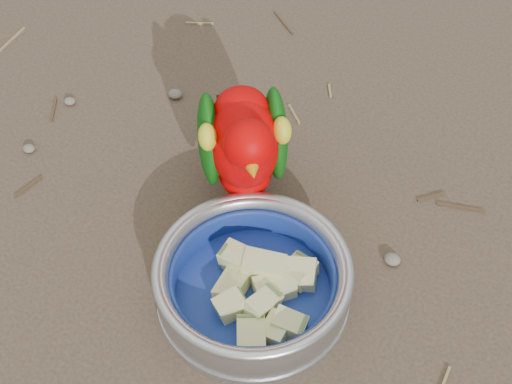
% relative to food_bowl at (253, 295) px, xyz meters
% --- Properties ---
extents(ground, '(60.00, 60.00, 0.00)m').
position_rel_food_bowl_xyz_m(ground, '(-0.08, 0.05, -0.01)').
color(ground, '#4F3C30').
extents(food_bowl, '(0.21, 0.21, 0.02)m').
position_rel_food_bowl_xyz_m(food_bowl, '(0.00, 0.00, 0.00)').
color(food_bowl, '#B2B2BA').
rests_on(food_bowl, ground).
extents(bowl_wall, '(0.21, 0.21, 0.04)m').
position_rel_food_bowl_xyz_m(bowl_wall, '(0.00, 0.00, 0.03)').
color(bowl_wall, '#B2B2BA').
rests_on(bowl_wall, food_bowl).
extents(fruit_wedges, '(0.13, 0.13, 0.03)m').
position_rel_food_bowl_xyz_m(fruit_wedges, '(0.00, 0.00, 0.02)').
color(fruit_wedges, beige).
rests_on(fruit_wedges, food_bowl).
extents(lory_parrot, '(0.20, 0.24, 0.18)m').
position_rel_food_bowl_xyz_m(lory_parrot, '(-0.07, 0.12, 0.08)').
color(lory_parrot, '#CF0001').
rests_on(lory_parrot, ground).
extents(ground_debris, '(0.90, 0.80, 0.01)m').
position_rel_food_bowl_xyz_m(ground_debris, '(-0.11, 0.12, -0.01)').
color(ground_debris, olive).
rests_on(ground_debris, ground).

